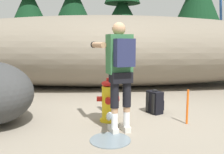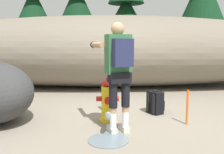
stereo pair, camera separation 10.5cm
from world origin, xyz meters
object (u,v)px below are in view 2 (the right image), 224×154
Objects in this scene: utility_worker at (118,64)px; survey_stake at (187,107)px; spare_backpack at (155,103)px; fire_hydrant at (108,101)px.

utility_worker reaches higher than survey_stake.
spare_backpack is at bearing -56.45° from utility_worker.
utility_worker is at bearing -73.00° from fire_hydrant.
survey_stake is at bearing -9.25° from fire_hydrant.
utility_worker reaches higher than fire_hydrant.
fire_hydrant is at bearing 170.75° from survey_stake.
spare_backpack is (0.94, 0.45, -0.14)m from fire_hydrant.
spare_backpack is at bearing 121.39° from survey_stake.
survey_stake reaches higher than spare_backpack.
spare_backpack is at bearing 25.26° from fire_hydrant.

